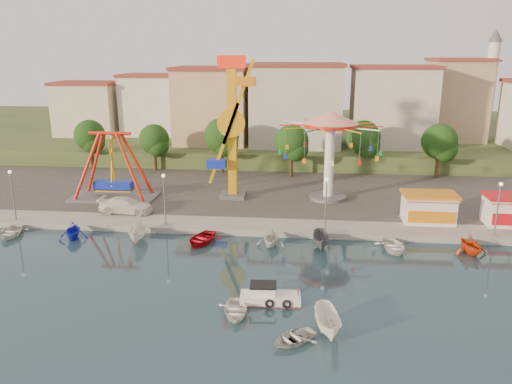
# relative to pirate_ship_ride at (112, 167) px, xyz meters

# --- Properties ---
(ground) EXTENTS (200.00, 200.00, 0.00)m
(ground) POSITION_rel_pirate_ship_ride_xyz_m (16.64, -21.61, -4.39)
(ground) COLOR #132D36
(ground) RESTS_ON ground
(quay_deck) EXTENTS (200.00, 100.00, 0.60)m
(quay_deck) POSITION_rel_pirate_ship_ride_xyz_m (16.64, 40.39, -4.09)
(quay_deck) COLOR #9E998E
(quay_deck) RESTS_ON ground
(asphalt_pad) EXTENTS (90.00, 28.00, 0.01)m
(asphalt_pad) POSITION_rel_pirate_ship_ride_xyz_m (16.64, 8.39, -3.79)
(asphalt_pad) COLOR #4C4944
(asphalt_pad) RESTS_ON quay_deck
(hill_terrace) EXTENTS (200.00, 60.00, 3.00)m
(hill_terrace) POSITION_rel_pirate_ship_ride_xyz_m (16.64, 45.39, -2.89)
(hill_terrace) COLOR #384C26
(hill_terrace) RESTS_ON ground
(pirate_ship_ride) EXTENTS (10.00, 5.00, 8.00)m
(pirate_ship_ride) POSITION_rel_pirate_ship_ride_xyz_m (0.00, 0.00, 0.00)
(pirate_ship_ride) COLOR #59595E
(pirate_ship_ride) RESTS_ON quay_deck
(kamikaze_tower) EXTENTS (4.43, 3.10, 16.50)m
(kamikaze_tower) POSITION_rel_pirate_ship_ride_xyz_m (14.21, 1.58, 4.18)
(kamikaze_tower) COLOR #59595E
(kamikaze_tower) RESTS_ON quay_deck
(wave_swinger) EXTENTS (11.60, 11.60, 10.40)m
(wave_swinger) POSITION_rel_pirate_ship_ride_xyz_m (25.34, 2.21, 3.80)
(wave_swinger) COLOR #59595E
(wave_swinger) RESTS_ON quay_deck
(booth_left) EXTENTS (5.40, 3.78, 3.08)m
(booth_left) POSITION_rel_pirate_ship_ride_xyz_m (35.22, -5.12, -2.23)
(booth_left) COLOR white
(booth_left) RESTS_ON quay_deck
(booth_mid) EXTENTS (5.40, 3.78, 3.08)m
(booth_mid) POSITION_rel_pirate_ship_ride_xyz_m (43.34, -5.12, -2.23)
(booth_mid) COLOR white
(booth_mid) RESTS_ON quay_deck
(lamp_post_0) EXTENTS (0.14, 0.14, 5.00)m
(lamp_post_0) POSITION_rel_pirate_ship_ride_xyz_m (-7.36, -8.61, -1.29)
(lamp_post_0) COLOR #59595E
(lamp_post_0) RESTS_ON quay_deck
(lamp_post_1) EXTENTS (0.14, 0.14, 5.00)m
(lamp_post_1) POSITION_rel_pirate_ship_ride_xyz_m (8.64, -8.61, -1.29)
(lamp_post_1) COLOR #59595E
(lamp_post_1) RESTS_ON quay_deck
(lamp_post_2) EXTENTS (0.14, 0.14, 5.00)m
(lamp_post_2) POSITION_rel_pirate_ship_ride_xyz_m (24.64, -8.61, -1.29)
(lamp_post_2) COLOR #59595E
(lamp_post_2) RESTS_ON quay_deck
(lamp_post_3) EXTENTS (0.14, 0.14, 5.00)m
(lamp_post_3) POSITION_rel_pirate_ship_ride_xyz_m (40.64, -8.61, -1.29)
(lamp_post_3) COLOR #59595E
(lamp_post_3) RESTS_ON quay_deck
(tree_0) EXTENTS (4.60, 4.60, 7.19)m
(tree_0) POSITION_rel_pirate_ship_ride_xyz_m (-9.36, 15.37, 1.08)
(tree_0) COLOR #382314
(tree_0) RESTS_ON quay_deck
(tree_1) EXTENTS (4.35, 4.35, 6.80)m
(tree_1) POSITION_rel_pirate_ship_ride_xyz_m (0.64, 14.63, 0.81)
(tree_1) COLOR #382314
(tree_1) RESTS_ON quay_deck
(tree_2) EXTENTS (5.02, 5.02, 7.85)m
(tree_2) POSITION_rel_pirate_ship_ride_xyz_m (10.64, 14.20, 1.52)
(tree_2) COLOR #382314
(tree_2) RESTS_ON quay_deck
(tree_3) EXTENTS (4.68, 4.68, 7.32)m
(tree_3) POSITION_rel_pirate_ship_ride_xyz_m (20.64, 12.75, 1.16)
(tree_3) COLOR #382314
(tree_3) RESTS_ON quay_deck
(tree_4) EXTENTS (4.86, 4.86, 7.60)m
(tree_4) POSITION_rel_pirate_ship_ride_xyz_m (30.64, 15.74, 1.35)
(tree_4) COLOR #382314
(tree_4) RESTS_ON quay_deck
(tree_5) EXTENTS (4.83, 4.83, 7.54)m
(tree_5) POSITION_rel_pirate_ship_ride_xyz_m (40.64, 13.93, 1.31)
(tree_5) COLOR #382314
(tree_5) RESTS_ON quay_deck
(building_0) EXTENTS (9.26, 9.53, 11.87)m
(building_0) POSITION_rel_pirate_ship_ride_xyz_m (-16.73, 24.45, 4.54)
(building_0) COLOR beige
(building_0) RESTS_ON hill_terrace
(building_1) EXTENTS (12.33, 9.01, 8.63)m
(building_1) POSITION_rel_pirate_ship_ride_xyz_m (-4.68, 29.77, 2.92)
(building_1) COLOR silver
(building_1) RESTS_ON hill_terrace
(building_2) EXTENTS (11.95, 9.28, 11.23)m
(building_2) POSITION_rel_pirate_ship_ride_xyz_m (8.46, 30.35, 4.22)
(building_2) COLOR tan
(building_2) RESTS_ON hill_terrace
(building_3) EXTENTS (12.59, 10.50, 9.20)m
(building_3) POSITION_rel_pirate_ship_ride_xyz_m (22.25, 27.19, 3.20)
(building_3) COLOR beige
(building_3) RESTS_ON hill_terrace
(building_4) EXTENTS (10.75, 9.23, 9.24)m
(building_4) POSITION_rel_pirate_ship_ride_xyz_m (35.71, 30.59, 3.22)
(building_4) COLOR beige
(building_4) RESTS_ON hill_terrace
(building_5) EXTENTS (12.77, 10.96, 11.21)m
(building_5) POSITION_rel_pirate_ship_ride_xyz_m (49.01, 28.72, 4.21)
(building_5) COLOR tan
(building_5) RESTS_ON hill_terrace
(minaret) EXTENTS (2.80, 2.80, 18.00)m
(minaret) POSITION_rel_pirate_ship_ride_xyz_m (52.64, 32.39, 8.15)
(minaret) COLOR silver
(minaret) RESTS_ON hill_terrace
(cabin_motorboat) EXTENTS (4.43, 1.93, 1.53)m
(cabin_motorboat) POSITION_rel_pirate_ship_ride_xyz_m (20.18, -22.72, -3.99)
(cabin_motorboat) COLOR white
(cabin_motorboat) RESTS_ON ground
(rowboat_a) EXTENTS (2.85, 3.68, 0.70)m
(rowboat_a) POSITION_rel_pirate_ship_ride_xyz_m (18.00, -24.66, -4.04)
(rowboat_a) COLOR white
(rowboat_a) RESTS_ON ground
(rowboat_b) EXTENTS (3.78, 3.65, 0.64)m
(rowboat_b) POSITION_rel_pirate_ship_ride_xyz_m (22.11, -27.64, -4.07)
(rowboat_b) COLOR silver
(rowboat_b) RESTS_ON ground
(skiff) EXTENTS (2.05, 4.19, 1.55)m
(skiff) POSITION_rel_pirate_ship_ride_xyz_m (24.27, -26.37, -3.62)
(skiff) COLOR white
(skiff) RESTS_ON ground
(van) EXTENTS (5.87, 2.54, 1.68)m
(van) POSITION_rel_pirate_ship_ride_xyz_m (3.35, -5.27, -2.95)
(van) COLOR silver
(van) RESTS_ON quay_deck
(moored_boat_0) EXTENTS (3.44, 4.29, 0.79)m
(moored_boat_0) POSITION_rel_pirate_ship_ride_xyz_m (-6.10, -11.81, -4.00)
(moored_boat_0) COLOR silver
(moored_boat_0) RESTS_ON ground
(moored_boat_1) EXTENTS (3.52, 3.82, 1.68)m
(moored_boat_1) POSITION_rel_pirate_ship_ride_xyz_m (0.34, -11.81, -3.55)
(moored_boat_1) COLOR #1620C2
(moored_boat_1) RESTS_ON ground
(moored_boat_2) EXTENTS (1.81, 3.96, 1.48)m
(moored_boat_2) POSITION_rel_pirate_ship_ride_xyz_m (6.86, -11.81, -3.65)
(moored_boat_2) COLOR silver
(moored_boat_2) RESTS_ON ground
(moored_boat_3) EXTENTS (3.96, 4.79, 0.86)m
(moored_boat_3) POSITION_rel_pirate_ship_ride_xyz_m (12.93, -11.81, -3.96)
(moored_boat_3) COLOR #A90D18
(moored_boat_3) RESTS_ON ground
(moored_boat_4) EXTENTS (3.03, 3.41, 1.64)m
(moored_boat_4) POSITION_rel_pirate_ship_ride_xyz_m (19.59, -11.81, -3.57)
(moored_boat_4) COLOR silver
(moored_boat_4) RESTS_ON ground
(moored_boat_5) EXTENTS (1.47, 3.79, 1.46)m
(moored_boat_5) POSITION_rel_pirate_ship_ride_xyz_m (24.17, -11.81, -3.66)
(moored_boat_5) COLOR #57585C
(moored_boat_5) RESTS_ON ground
(moored_boat_6) EXTENTS (3.28, 4.22, 0.80)m
(moored_boat_6) POSITION_rel_pirate_ship_ride_xyz_m (30.77, -11.81, -3.99)
(moored_boat_6) COLOR white
(moored_boat_6) RESTS_ON ground
(moored_boat_7) EXTENTS (3.60, 3.93, 1.75)m
(moored_boat_7) POSITION_rel_pirate_ship_ride_xyz_m (37.50, -11.81, -3.52)
(moored_boat_7) COLOR red
(moored_boat_7) RESTS_ON ground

